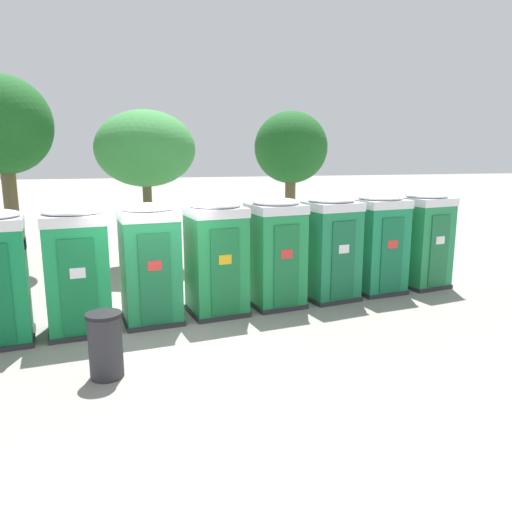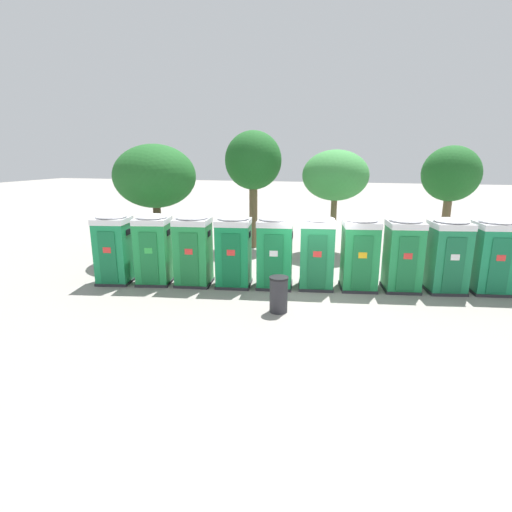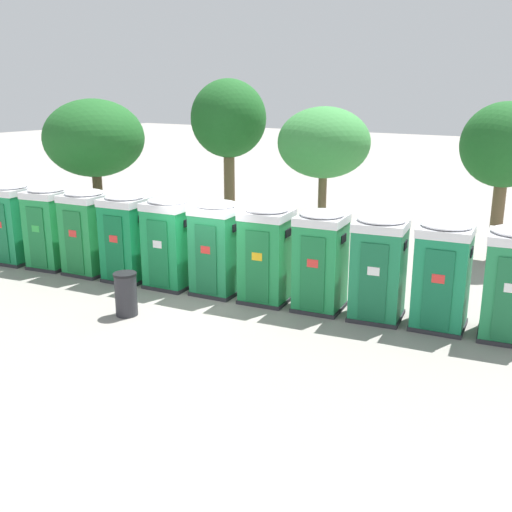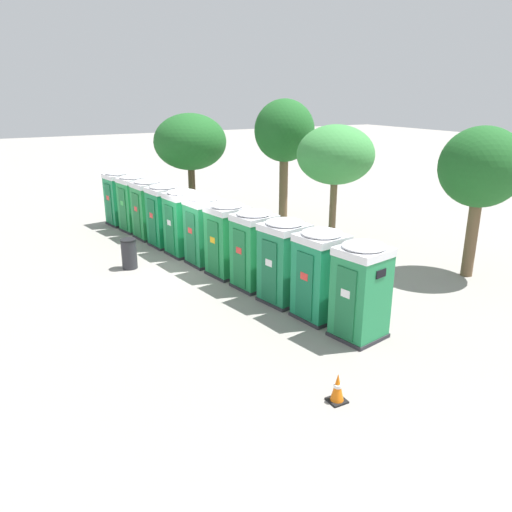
# 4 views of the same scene
# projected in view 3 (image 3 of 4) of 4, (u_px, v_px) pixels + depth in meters

# --- Properties ---
(ground_plane) EXTENTS (120.00, 120.00, 0.00)m
(ground_plane) POSITION_uv_depth(u_px,v_px,m) (210.00, 298.00, 15.96)
(ground_plane) COLOR gray
(portapotty_0) EXTENTS (1.36, 1.38, 2.54)m
(portapotty_0) POSITION_uv_depth(u_px,v_px,m) (13.00, 223.00, 18.90)
(portapotty_0) COLOR #2D2D33
(portapotty_0) RESTS_ON ground
(portapotty_1) EXTENTS (1.39, 1.40, 2.54)m
(portapotty_1) POSITION_uv_depth(u_px,v_px,m) (50.00, 227.00, 18.35)
(portapotty_1) COLOR #2D2D33
(portapotty_1) RESTS_ON ground
(portapotty_2) EXTENTS (1.37, 1.35, 2.54)m
(portapotty_2) POSITION_uv_depth(u_px,v_px,m) (87.00, 232.00, 17.75)
(portapotty_2) COLOR #2D2D33
(portapotty_2) RESTS_ON ground
(portapotty_3) EXTENTS (1.36, 1.36, 2.54)m
(portapotty_3) POSITION_uv_depth(u_px,v_px,m) (127.00, 237.00, 17.14)
(portapotty_3) COLOR #2D2D33
(portapotty_3) RESTS_ON ground
(portapotty_4) EXTENTS (1.38, 1.34, 2.54)m
(portapotty_4) POSITION_uv_depth(u_px,v_px,m) (170.00, 242.00, 16.56)
(portapotty_4) COLOR #2D2D33
(portapotty_4) RESTS_ON ground
(portapotty_5) EXTENTS (1.33, 1.34, 2.54)m
(portapotty_5) POSITION_uv_depth(u_px,v_px,m) (217.00, 247.00, 16.00)
(portapotty_5) COLOR #2D2D33
(portapotty_5) RESTS_ON ground
(portapotty_6) EXTENTS (1.39, 1.38, 2.54)m
(portapotty_6) POSITION_uv_depth(u_px,v_px,m) (267.00, 254.00, 15.39)
(portapotty_6) COLOR #2D2D33
(portapotty_6) RESTS_ON ground
(portapotty_7) EXTENTS (1.34, 1.37, 2.54)m
(portapotty_7) POSITION_uv_depth(u_px,v_px,m) (321.00, 260.00, 14.82)
(portapotty_7) COLOR #2D2D33
(portapotty_7) RESTS_ON ground
(portapotty_8) EXTENTS (1.42, 1.41, 2.54)m
(portapotty_8) POSITION_uv_depth(u_px,v_px,m) (379.00, 267.00, 14.22)
(portapotty_8) COLOR #2D2D33
(portapotty_8) RESTS_ON ground
(portapotty_9) EXTENTS (1.37, 1.36, 2.54)m
(portapotty_9) POSITION_uv_depth(u_px,v_px,m) (442.00, 274.00, 13.66)
(portapotty_9) COLOR #2D2D33
(portapotty_9) RESTS_ON ground
(portapotty_10) EXTENTS (1.36, 1.40, 2.54)m
(portapotty_10) POSITION_uv_depth(u_px,v_px,m) (511.00, 283.00, 13.05)
(portapotty_10) COLOR #2D2D33
(portapotty_10) RESTS_ON ground
(street_tree_0) EXTENTS (3.07, 3.07, 4.82)m
(street_tree_0) POSITION_uv_depth(u_px,v_px,m) (324.00, 143.00, 19.73)
(street_tree_0) COLOR brown
(street_tree_0) RESTS_ON ground
(street_tree_1) EXTENTS (2.75, 2.75, 5.74)m
(street_tree_1) POSITION_uv_depth(u_px,v_px,m) (229.00, 120.00, 21.76)
(street_tree_1) COLOR brown
(street_tree_1) RESTS_ON ground
(street_tree_2) EXTENTS (3.56, 3.56, 5.04)m
(street_tree_2) POSITION_uv_depth(u_px,v_px,m) (94.00, 139.00, 21.31)
(street_tree_2) COLOR #4C3826
(street_tree_2) RESTS_ON ground
(street_tree_3) EXTENTS (2.68, 2.68, 5.02)m
(street_tree_3) POSITION_uv_depth(u_px,v_px,m) (505.00, 147.00, 18.30)
(street_tree_3) COLOR brown
(street_tree_3) RESTS_ON ground
(trash_can) EXTENTS (0.57, 0.57, 1.08)m
(trash_can) POSITION_uv_depth(u_px,v_px,m) (126.00, 294.00, 14.59)
(trash_can) COLOR #2D2D33
(trash_can) RESTS_ON ground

